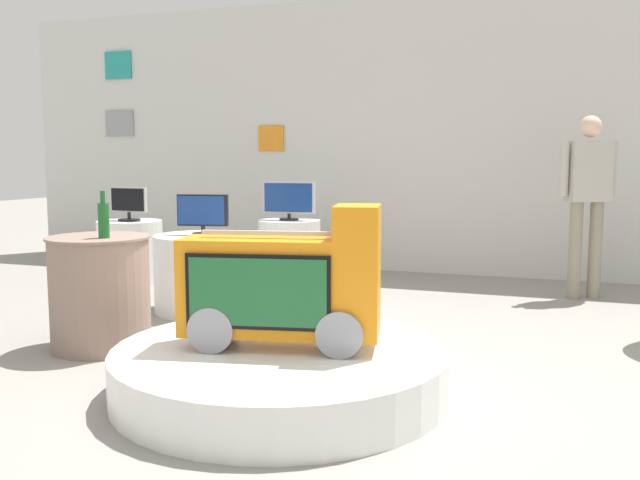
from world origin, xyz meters
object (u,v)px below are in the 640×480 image
at_px(tv_on_left_rear, 289,200).
at_px(tv_on_far_right, 129,203).
at_px(novelty_firetruck_tv, 283,290).
at_px(display_pedestal_far_right, 130,252).
at_px(display_pedestal_left_rear, 289,251).
at_px(side_table_round, 100,291).
at_px(tv_on_right_rear, 202,213).
at_px(main_display_pedestal, 281,370).
at_px(bottle_on_side_table, 104,219).
at_px(display_pedestal_right_rear, 204,273).
at_px(shopper_browsing_near_truck, 588,192).

relative_size(tv_on_left_rear, tv_on_far_right, 1.29).
bearing_deg(novelty_firetruck_tv, display_pedestal_far_right, 136.84).
relative_size(display_pedestal_left_rear, tv_on_left_rear, 1.16).
bearing_deg(side_table_round, tv_on_right_rear, 85.33).
bearing_deg(tv_on_far_right, display_pedestal_far_right, 93.32).
height_order(tv_on_right_rear, tv_on_far_right, tv_on_far_right).
xyz_separation_m(main_display_pedestal, novelty_firetruck_tv, (0.02, -0.00, 0.46)).
bearing_deg(display_pedestal_left_rear, bottle_on_side_table, -93.46).
bearing_deg(tv_on_right_rear, display_pedestal_far_right, 146.13).
distance_m(display_pedestal_left_rear, display_pedestal_right_rear, 1.56).
xyz_separation_m(display_pedestal_left_rear, shopper_browsing_near_truck, (2.95, 0.11, 0.67)).
bearing_deg(bottle_on_side_table, display_pedestal_far_right, 121.26).
xyz_separation_m(tv_on_right_rear, bottle_on_side_table, (-0.00, -1.35, 0.06)).
height_order(display_pedestal_right_rear, side_table_round, side_table_round).
distance_m(display_pedestal_right_rear, display_pedestal_far_right, 1.67).
bearing_deg(display_pedestal_far_right, tv_on_right_rear, -33.87).
bearing_deg(novelty_firetruck_tv, side_table_round, 163.60).
bearing_deg(tv_on_right_rear, tv_on_left_rear, 83.70).
bearing_deg(tv_on_far_right, tv_on_right_rear, -33.77).
xyz_separation_m(tv_on_right_rear, tv_on_far_right, (-1.39, 0.93, -0.00)).
distance_m(novelty_firetruck_tv, tv_on_left_rear, 3.55).
relative_size(display_pedestal_left_rear, side_table_round, 0.84).
xyz_separation_m(side_table_round, shopper_browsing_near_truck, (3.23, 2.95, 0.60)).
relative_size(display_pedestal_right_rear, display_pedestal_far_right, 1.26).
bearing_deg(display_pedestal_far_right, side_table_round, -59.90).
bearing_deg(main_display_pedestal, novelty_firetruck_tv, -5.88).
distance_m(novelty_firetruck_tv, side_table_round, 1.65).
height_order(tv_on_left_rear, display_pedestal_right_rear, tv_on_left_rear).
relative_size(tv_on_left_rear, side_table_round, 0.73).
xyz_separation_m(main_display_pedestal, tv_on_far_right, (-2.83, 2.67, 0.71)).
xyz_separation_m(main_display_pedestal, display_pedestal_right_rear, (-1.44, 1.75, 0.20)).
relative_size(tv_on_left_rear, tv_on_right_rear, 1.30).
height_order(display_pedestal_left_rear, side_table_round, side_table_round).
xyz_separation_m(display_pedestal_right_rear, bottle_on_side_table, (-0.00, -1.35, 0.58)).
height_order(novelty_firetruck_tv, tv_on_left_rear, same).
bearing_deg(novelty_firetruck_tv, tv_on_far_right, 136.88).
height_order(tv_on_left_rear, shopper_browsing_near_truck, shopper_browsing_near_truck).
bearing_deg(display_pedestal_left_rear, main_display_pedestal, -68.93).
xyz_separation_m(tv_on_left_rear, tv_on_far_right, (-1.56, -0.63, -0.03)).
bearing_deg(tv_on_right_rear, tv_on_far_right, 146.23).
bearing_deg(tv_on_far_right, tv_on_left_rear, 21.92).
bearing_deg(display_pedestal_right_rear, display_pedestal_left_rear, 83.73).
distance_m(tv_on_far_right, bottle_on_side_table, 2.66).
distance_m(bottle_on_side_table, shopper_browsing_near_truck, 4.35).
height_order(display_pedestal_far_right, shopper_browsing_near_truck, shopper_browsing_near_truck).
bearing_deg(shopper_browsing_near_truck, bottle_on_side_table, -136.07).
bearing_deg(main_display_pedestal, shopper_browsing_near_truck, 63.73).
xyz_separation_m(novelty_firetruck_tv, display_pedestal_left_rear, (-1.29, 3.30, -0.26)).
height_order(main_display_pedestal, display_pedestal_right_rear, display_pedestal_right_rear).
distance_m(tv_on_left_rear, display_pedestal_far_right, 1.77).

